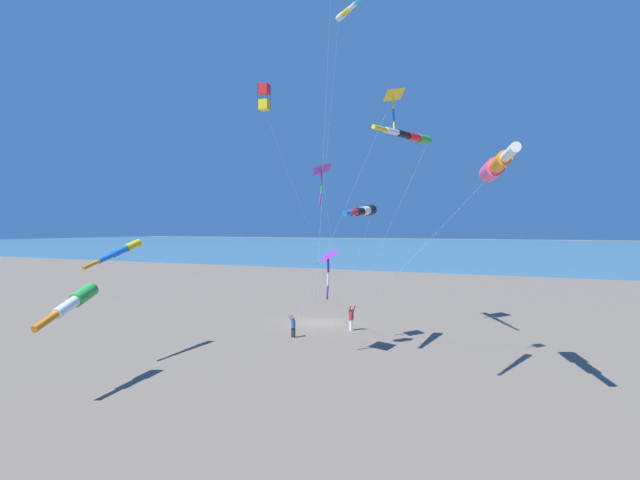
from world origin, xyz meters
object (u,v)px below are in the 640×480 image
object	(u,v)px
person_adult_flyer	(351,317)
kite_delta_small_distant	(393,95)
kite_delta_long_streamer_left	(327,257)
kite_windsock_white_trailing	(410,136)
kite_windsock_green_low_center	(363,211)
kite_windsock_long_streamer_right	(75,301)
kite_box_black_fish_shape	(264,98)
kite_windsock_teal_far_right	(346,12)
kite_windsock_blue_topmost	(121,251)
person_child_green_jacket	(293,325)
kite_windsock_striped_overhead	(496,166)
kite_delta_magenta_far_left	(321,170)

from	to	relation	value
person_adult_flyer	kite_delta_small_distant	world-z (taller)	kite_delta_small_distant
kite_delta_long_streamer_left	kite_windsock_white_trailing	distance (m)	8.75
kite_windsock_green_low_center	kite_windsock_long_streamer_right	bearing A→B (deg)	-36.50
kite_windsock_long_streamer_right	person_adult_flyer	bearing A→B (deg)	159.32
kite_windsock_green_low_center	kite_box_black_fish_shape	bearing A→B (deg)	-38.68
kite_windsock_teal_far_right	kite_windsock_blue_topmost	world-z (taller)	kite_windsock_teal_far_right
kite_windsock_blue_topmost	kite_windsock_white_trailing	bearing A→B (deg)	96.23
kite_windsock_green_low_center	kite_windsock_blue_topmost	distance (m)	13.74
kite_delta_long_streamer_left	person_child_green_jacket	bearing A→B (deg)	-128.67
person_child_green_jacket	kite_windsock_teal_far_right	bearing A→B (deg)	103.61
kite_windsock_blue_topmost	person_child_green_jacket	bearing A→B (deg)	142.77
kite_windsock_striped_overhead	kite_windsock_green_low_center	bearing A→B (deg)	-115.06
kite_windsock_teal_far_right	kite_delta_small_distant	bearing A→B (deg)	157.90
kite_windsock_teal_far_right	kite_windsock_white_trailing	world-z (taller)	kite_windsock_teal_far_right
person_adult_flyer	kite_windsock_teal_far_right	distance (m)	19.91
kite_delta_small_distant	kite_windsock_teal_far_right	bearing A→B (deg)	-22.10
kite_box_black_fish_shape	kite_delta_magenta_far_left	world-z (taller)	kite_box_black_fish_shape
person_adult_flyer	kite_windsock_long_streamer_right	world-z (taller)	kite_windsock_long_streamer_right
person_adult_flyer	kite_delta_magenta_far_left	size ratio (longest dim) A/B	0.16
person_child_green_jacket	kite_delta_long_streamer_left	xyz separation A→B (m)	(3.04, 3.79, 4.73)
kite_windsock_teal_far_right	kite_delta_magenta_far_left	size ratio (longest dim) A/B	1.95
kite_delta_long_streamer_left	kite_delta_small_distant	bearing A→B (deg)	170.89
kite_windsock_green_low_center	kite_windsock_teal_far_right	xyz separation A→B (m)	(-1.88, -1.84, 12.54)
kite_delta_small_distant	kite_windsock_long_streamer_right	world-z (taller)	kite_delta_small_distant
kite_delta_magenta_far_left	kite_windsock_striped_overhead	distance (m)	10.72
person_adult_flyer	kite_delta_small_distant	xyz separation A→B (m)	(-1.41, 2.51, 15.34)
person_adult_flyer	kite_windsock_long_streamer_right	distance (m)	18.34
person_adult_flyer	kite_box_black_fish_shape	world-z (taller)	kite_box_black_fish_shape
kite_delta_magenta_far_left	kite_windsock_blue_topmost	bearing A→B (deg)	-52.75
kite_windsock_teal_far_right	kite_windsock_blue_topmost	distance (m)	19.86
kite_windsock_teal_far_right	kite_delta_small_distant	distance (m)	6.36
kite_delta_small_distant	kite_windsock_long_streamer_right	xyz separation A→B (m)	(18.35, -8.91, -12.41)
kite_windsock_green_low_center	kite_windsock_teal_far_right	distance (m)	12.82
kite_windsock_blue_topmost	kite_windsock_teal_far_right	bearing A→B (deg)	133.31
kite_windsock_green_low_center	kite_box_black_fish_shape	world-z (taller)	kite_box_black_fish_shape
person_adult_flyer	kite_box_black_fish_shape	xyz separation A→B (m)	(9.50, -1.18, 13.02)
kite_windsock_long_streamer_right	kite_windsock_white_trailing	bearing A→B (deg)	116.74
kite_delta_magenta_far_left	kite_windsock_white_trailing	size ratio (longest dim) A/B	0.78
person_adult_flyer	kite_delta_magenta_far_left	distance (m)	10.92
person_child_green_jacket	kite_windsock_white_trailing	xyz separation A→B (m)	(6.56, 9.44, 10.41)
kite_delta_small_distant	kite_delta_long_streamer_left	bearing A→B (deg)	-9.11
person_child_green_jacket	kite_box_black_fish_shape	distance (m)	14.48
kite_windsock_white_trailing	kite_delta_long_streamer_left	bearing A→B (deg)	-121.93
kite_windsock_striped_overhead	kite_windsock_white_trailing	xyz separation A→B (m)	(1.90, -3.44, 1.28)
kite_delta_long_streamer_left	kite_windsock_long_streamer_right	world-z (taller)	kite_delta_long_streamer_left
person_child_green_jacket	kite_windsock_green_low_center	xyz separation A→B (m)	(1.07, 5.20, 7.32)
kite_windsock_green_low_center	kite_delta_long_streamer_left	world-z (taller)	kite_windsock_green_low_center
kite_delta_magenta_far_left	kite_windsock_long_streamer_right	distance (m)	15.01
kite_windsock_blue_topmost	kite_windsock_long_streamer_right	distance (m)	5.88
kite_windsock_blue_topmost	kite_delta_long_streamer_left	distance (m)	11.37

